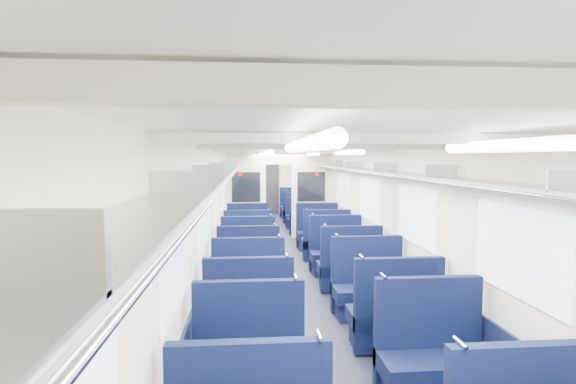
# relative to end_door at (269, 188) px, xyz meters

# --- Properties ---
(floor) EXTENTS (2.80, 18.00, 0.01)m
(floor) POSITION_rel_end_door_xyz_m (0.00, -8.94, -1.00)
(floor) COLOR black
(floor) RESTS_ON ground
(ceiling) EXTENTS (2.80, 18.00, 0.01)m
(ceiling) POSITION_rel_end_door_xyz_m (0.00, -8.94, 1.35)
(ceiling) COLOR white
(ceiling) RESTS_ON wall_left
(wall_left) EXTENTS (0.02, 18.00, 2.35)m
(wall_left) POSITION_rel_end_door_xyz_m (-1.40, -8.94, 0.18)
(wall_left) COLOR silver
(wall_left) RESTS_ON floor
(dado_left) EXTENTS (0.03, 17.90, 0.70)m
(dado_left) POSITION_rel_end_door_xyz_m (-1.39, -8.94, -0.65)
(dado_left) COLOR black
(dado_left) RESTS_ON floor
(wall_right) EXTENTS (0.02, 18.00, 2.35)m
(wall_right) POSITION_rel_end_door_xyz_m (1.40, -8.94, 0.18)
(wall_right) COLOR silver
(wall_right) RESTS_ON floor
(dado_right) EXTENTS (0.03, 17.90, 0.70)m
(dado_right) POSITION_rel_end_door_xyz_m (1.39, -8.94, -0.65)
(dado_right) COLOR black
(dado_right) RESTS_ON floor
(wall_far) EXTENTS (2.80, 0.02, 2.35)m
(wall_far) POSITION_rel_end_door_xyz_m (0.00, 0.06, 0.18)
(wall_far) COLOR silver
(wall_far) RESTS_ON floor
(luggage_rack_left) EXTENTS (0.36, 17.40, 0.18)m
(luggage_rack_left) POSITION_rel_end_door_xyz_m (-1.21, -8.94, 0.97)
(luggage_rack_left) COLOR #B2B5BA
(luggage_rack_left) RESTS_ON wall_left
(luggage_rack_right) EXTENTS (0.36, 17.40, 0.18)m
(luggage_rack_right) POSITION_rel_end_door_xyz_m (1.21, -8.94, 0.97)
(luggage_rack_right) COLOR #B2B5BA
(luggage_rack_right) RESTS_ON wall_right
(windows) EXTENTS (2.78, 15.60, 0.75)m
(windows) POSITION_rel_end_door_xyz_m (0.00, -9.40, 0.42)
(windows) COLOR white
(windows) RESTS_ON wall_left
(ceiling_fittings) EXTENTS (2.70, 16.06, 0.11)m
(ceiling_fittings) POSITION_rel_end_door_xyz_m (0.00, -9.20, 1.29)
(ceiling_fittings) COLOR silver
(ceiling_fittings) RESTS_ON ceiling
(end_door) EXTENTS (0.75, 0.06, 2.00)m
(end_door) POSITION_rel_end_door_xyz_m (0.00, 0.00, 0.00)
(end_door) COLOR black
(end_door) RESTS_ON floor
(bulkhead) EXTENTS (2.80, 0.10, 2.35)m
(bulkhead) POSITION_rel_end_door_xyz_m (-0.00, -5.41, 0.23)
(bulkhead) COLOR silver
(bulkhead) RESTS_ON floor
(seat_6) EXTENTS (1.01, 0.56, 1.13)m
(seat_6) POSITION_rel_end_door_xyz_m (-0.83, -13.76, -0.65)
(seat_6) COLOR #0B1539
(seat_6) RESTS_ON floor
(seat_7) EXTENTS (1.01, 0.56, 1.13)m
(seat_7) POSITION_rel_end_door_xyz_m (0.83, -13.78, -0.65)
(seat_7) COLOR #0B1539
(seat_7) RESTS_ON floor
(seat_8) EXTENTS (1.01, 0.56, 1.13)m
(seat_8) POSITION_rel_end_door_xyz_m (-0.83, -12.53, -0.65)
(seat_8) COLOR #0B1539
(seat_8) RESTS_ON floor
(seat_9) EXTENTS (1.01, 0.56, 1.13)m
(seat_9) POSITION_rel_end_door_xyz_m (0.83, -12.69, -0.65)
(seat_9) COLOR #0B1539
(seat_9) RESTS_ON floor
(seat_10) EXTENTS (1.01, 0.56, 1.13)m
(seat_10) POSITION_rel_end_door_xyz_m (-0.83, -11.56, -0.65)
(seat_10) COLOR #0B1539
(seat_10) RESTS_ON floor
(seat_11) EXTENTS (1.01, 0.56, 1.13)m
(seat_11) POSITION_rel_end_door_xyz_m (0.83, -11.58, -0.65)
(seat_11) COLOR #0B1539
(seat_11) RESTS_ON floor
(seat_12) EXTENTS (1.01, 0.56, 1.13)m
(seat_12) POSITION_rel_end_door_xyz_m (-0.83, -10.21, -0.65)
(seat_12) COLOR #0B1539
(seat_12) RESTS_ON floor
(seat_13) EXTENTS (1.01, 0.56, 1.13)m
(seat_13) POSITION_rel_end_door_xyz_m (0.83, -10.36, -0.65)
(seat_13) COLOR #0B1539
(seat_13) RESTS_ON floor
(seat_14) EXTENTS (1.01, 0.56, 1.13)m
(seat_14) POSITION_rel_end_door_xyz_m (-0.83, -9.28, -0.65)
(seat_14) COLOR #0B1539
(seat_14) RESTS_ON floor
(seat_15) EXTENTS (1.01, 0.56, 1.13)m
(seat_15) POSITION_rel_end_door_xyz_m (0.83, -9.25, -0.65)
(seat_15) COLOR #0B1539
(seat_15) RESTS_ON floor
(seat_16) EXTENTS (1.01, 0.56, 1.13)m
(seat_16) POSITION_rel_end_door_xyz_m (-0.83, -8.02, -0.65)
(seat_16) COLOR #0B1539
(seat_16) RESTS_ON floor
(seat_17) EXTENTS (1.01, 0.56, 1.13)m
(seat_17) POSITION_rel_end_door_xyz_m (0.83, -8.07, -0.65)
(seat_17) COLOR #0B1539
(seat_17) RESTS_ON floor
(seat_18) EXTENTS (1.01, 0.56, 1.13)m
(seat_18) POSITION_rel_end_door_xyz_m (-0.83, -6.85, -0.65)
(seat_18) COLOR #0B1539
(seat_18) RESTS_ON floor
(seat_19) EXTENTS (1.01, 0.56, 1.13)m
(seat_19) POSITION_rel_end_door_xyz_m (0.83, -6.94, -0.65)
(seat_19) COLOR #0B1539
(seat_19) RESTS_ON floor
(seat_20) EXTENTS (1.01, 0.56, 1.13)m
(seat_20) POSITION_rel_end_door_xyz_m (-0.83, -4.75, -0.65)
(seat_20) COLOR #0B1539
(seat_20) RESTS_ON floor
(seat_21) EXTENTS (1.01, 0.56, 1.13)m
(seat_21) POSITION_rel_end_door_xyz_m (0.83, -4.78, -0.65)
(seat_21) COLOR #0B1539
(seat_21) RESTS_ON floor
(seat_22) EXTENTS (1.01, 0.56, 1.13)m
(seat_22) POSITION_rel_end_door_xyz_m (-0.83, -3.63, -0.65)
(seat_22) COLOR #0B1539
(seat_22) RESTS_ON floor
(seat_23) EXTENTS (1.01, 0.56, 1.13)m
(seat_23) POSITION_rel_end_door_xyz_m (0.83, -3.75, -0.65)
(seat_23) COLOR #0B1539
(seat_23) RESTS_ON floor
(seat_24) EXTENTS (1.01, 0.56, 1.13)m
(seat_24) POSITION_rel_end_door_xyz_m (-0.83, -2.53, -0.65)
(seat_24) COLOR #0B1539
(seat_24) RESTS_ON floor
(seat_25) EXTENTS (1.01, 0.56, 1.13)m
(seat_25) POSITION_rel_end_door_xyz_m (0.83, -2.56, -0.65)
(seat_25) COLOR #0B1539
(seat_25) RESTS_ON floor
(seat_26) EXTENTS (1.01, 0.56, 1.13)m
(seat_26) POSITION_rel_end_door_xyz_m (-0.83, -1.41, -0.65)
(seat_26) COLOR #0B1539
(seat_26) RESTS_ON floor
(seat_27) EXTENTS (1.01, 0.56, 1.13)m
(seat_27) POSITION_rel_end_door_xyz_m (0.83, -1.27, -0.65)
(seat_27) COLOR #0B1539
(seat_27) RESTS_ON floor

